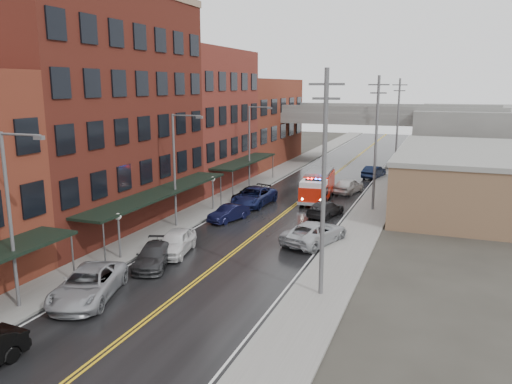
% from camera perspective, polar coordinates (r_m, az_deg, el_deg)
% --- Properties ---
extents(road, '(11.00, 160.00, 0.02)m').
position_cam_1_polar(road, '(43.28, 2.76, -2.83)').
color(road, black).
rests_on(road, ground).
extents(sidewalk_left, '(3.00, 160.00, 0.15)m').
position_cam_1_polar(sidewalk_left, '(45.97, -5.93, -1.91)').
color(sidewalk_left, slate).
rests_on(sidewalk_left, ground).
extents(sidewalk_right, '(3.00, 160.00, 0.15)m').
position_cam_1_polar(sidewalk_right, '(41.68, 12.37, -3.60)').
color(sidewalk_right, slate).
rests_on(sidewalk_right, ground).
extents(curb_left, '(0.30, 160.00, 0.15)m').
position_cam_1_polar(curb_left, '(45.27, -4.06, -2.09)').
color(curb_left, gray).
rests_on(curb_left, ground).
extents(curb_right, '(0.30, 160.00, 0.15)m').
position_cam_1_polar(curb_right, '(41.93, 10.13, -3.41)').
color(curb_right, gray).
rests_on(curb_right, ground).
extents(brick_building_b, '(9.00, 20.00, 18.00)m').
position_cam_1_polar(brick_building_b, '(42.01, -18.00, 8.59)').
color(brick_building_b, '#4D1814').
rests_on(brick_building_b, ground).
extents(brick_building_c, '(9.00, 15.00, 15.00)m').
position_cam_1_polar(brick_building_c, '(56.81, -6.77, 8.33)').
color(brick_building_c, maroon).
rests_on(brick_building_c, ground).
extents(brick_building_far, '(9.00, 20.00, 12.00)m').
position_cam_1_polar(brick_building_far, '(72.85, -0.33, 8.04)').
color(brick_building_far, brown).
rests_on(brick_building_far, ground).
extents(tan_building, '(14.00, 22.00, 5.00)m').
position_cam_1_polar(tan_building, '(50.63, 24.00, 1.21)').
color(tan_building, brown).
rests_on(tan_building, ground).
extents(right_far_block, '(18.00, 30.00, 8.00)m').
position_cam_1_polar(right_far_block, '(80.28, 24.49, 5.91)').
color(right_far_block, slate).
rests_on(right_far_block, ground).
extents(awning_1, '(2.60, 18.00, 3.09)m').
position_cam_1_polar(awning_1, '(39.45, -10.82, -0.05)').
color(awning_1, black).
rests_on(awning_1, ground).
extents(awning_2, '(2.60, 13.00, 3.09)m').
position_cam_1_polar(awning_2, '(54.87, -1.25, 3.54)').
color(awning_2, black).
rests_on(awning_2, ground).
extents(globe_lamp_1, '(0.44, 0.44, 3.12)m').
position_cam_1_polar(globe_lamp_1, '(33.39, -15.44, -3.69)').
color(globe_lamp_1, '#59595B').
rests_on(globe_lamp_1, ground).
extents(globe_lamp_2, '(0.44, 0.44, 3.12)m').
position_cam_1_polar(globe_lamp_2, '(45.09, -4.96, 0.75)').
color(globe_lamp_2, '#59595B').
rests_on(globe_lamp_2, ground).
extents(street_lamp_0, '(2.64, 0.22, 9.00)m').
position_cam_1_polar(street_lamp_0, '(27.00, -26.03, -1.90)').
color(street_lamp_0, '#59595B').
rests_on(street_lamp_0, ground).
extents(street_lamp_1, '(2.64, 0.22, 9.00)m').
position_cam_1_polar(street_lamp_1, '(39.43, -9.02, 3.25)').
color(street_lamp_1, '#59595B').
rests_on(street_lamp_1, ground).
extents(street_lamp_2, '(2.64, 0.22, 9.00)m').
position_cam_1_polar(street_lamp_2, '(53.78, -0.53, 5.73)').
color(street_lamp_2, '#59595B').
rests_on(street_lamp_2, ground).
extents(utility_pole_0, '(1.80, 0.24, 12.00)m').
position_cam_1_polar(utility_pole_0, '(25.89, 7.75, 1.21)').
color(utility_pole_0, '#59595B').
rests_on(utility_pole_0, ground).
extents(utility_pole_1, '(1.80, 0.24, 12.00)m').
position_cam_1_polar(utility_pole_1, '(45.41, 13.55, 5.64)').
color(utility_pole_1, '#59595B').
rests_on(utility_pole_1, ground).
extents(utility_pole_2, '(1.80, 0.24, 12.00)m').
position_cam_1_polar(utility_pole_2, '(65.22, 15.87, 7.38)').
color(utility_pole_2, '#59595B').
rests_on(utility_pole_2, ground).
extents(overpass, '(40.00, 10.00, 7.50)m').
position_cam_1_polar(overpass, '(73.12, 10.69, 7.84)').
color(overpass, slate).
rests_on(overpass, ground).
extents(fire_truck, '(3.73, 8.00, 2.85)m').
position_cam_1_polar(fire_truck, '(49.40, 7.06, 0.79)').
color(fire_truck, '#BA1908').
rests_on(fire_truck, ground).
extents(parked_car_left_2, '(4.34, 6.44, 1.64)m').
position_cam_1_polar(parked_car_left_2, '(28.26, -18.64, -10.00)').
color(parked_car_left_2, '#94969B').
rests_on(parked_car_left_2, ground).
extents(parked_car_left_3, '(3.38, 5.10, 1.37)m').
position_cam_1_polar(parked_car_left_3, '(32.14, -11.64, -7.15)').
color(parked_car_left_3, '#292A2C').
rests_on(parked_car_left_3, ground).
extents(parked_car_left_4, '(2.80, 5.03, 1.62)m').
position_cam_1_polar(parked_car_left_4, '(34.16, -9.20, -5.67)').
color(parked_car_left_4, silver).
rests_on(parked_car_left_4, ground).
extents(parked_car_left_5, '(2.54, 4.31, 1.34)m').
position_cam_1_polar(parked_car_left_5, '(41.83, -3.12, -2.42)').
color(parked_car_left_5, black).
rests_on(parked_car_left_5, ground).
extents(parked_car_left_6, '(3.10, 6.14, 1.67)m').
position_cam_1_polar(parked_car_left_6, '(47.19, -0.21, -0.53)').
color(parked_car_left_6, '#111943').
rests_on(parked_car_left_6, ground).
extents(parked_car_left_7, '(3.16, 5.05, 1.36)m').
position_cam_1_polar(parked_car_left_7, '(49.03, -0.62, -0.23)').
color(parked_car_left_7, black).
rests_on(parked_car_left_7, ground).
extents(parked_car_right_0, '(4.38, 6.36, 1.62)m').
position_cam_1_polar(parked_car_right_0, '(36.09, 6.76, -4.63)').
color(parked_car_right_0, '#A8ACB0').
rests_on(parked_car_right_0, ground).
extents(parked_car_right_1, '(2.86, 4.91, 1.34)m').
position_cam_1_polar(parked_car_right_1, '(43.77, 7.94, -1.87)').
color(parked_car_right_1, black).
rests_on(parked_car_right_1, ground).
extents(parked_car_right_2, '(2.94, 5.08, 1.63)m').
position_cam_1_polar(parked_car_right_2, '(53.40, 10.53, 0.73)').
color(parked_car_right_2, silver).
rests_on(parked_car_right_2, ground).
extents(parked_car_right_3, '(2.52, 4.84, 1.52)m').
position_cam_1_polar(parked_car_right_3, '(62.94, 13.32, 2.27)').
color(parked_car_right_3, black).
rests_on(parked_car_right_3, ground).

